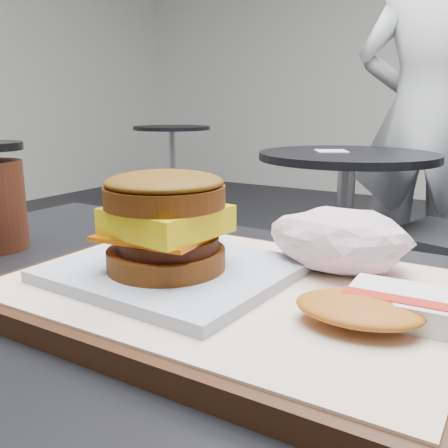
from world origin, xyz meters
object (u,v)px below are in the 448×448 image
neighbor_table (345,202)px  patron (424,117)px  breakfast_sandwich (168,234)px  crumpled_wrapper (339,239)px  serving_tray (234,294)px  hash_brown (390,308)px

neighbor_table → patron: size_ratio=0.43×
breakfast_sandwich → crumpled_wrapper: 0.15m
serving_tray → patron: size_ratio=0.22×
breakfast_sandwich → hash_brown: size_ratio=1.63×
hash_brown → breakfast_sandwich: bearing=-177.5°
crumpled_wrapper → serving_tray: bearing=-127.1°
crumpled_wrapper → neighbor_table: (-0.47, 1.51, -0.27)m
hash_brown → crumpled_wrapper: crumpled_wrapper is taller
crumpled_wrapper → patron: bearing=98.3°
breakfast_sandwich → patron: patron is taller
neighbor_table → patron: (0.17, 0.57, 0.33)m
neighbor_table → patron: 0.68m
serving_tray → hash_brown: size_ratio=3.12×
serving_tray → breakfast_sandwich: bearing=-159.4°
breakfast_sandwich → hash_brown: 0.19m
breakfast_sandwich → patron: size_ratio=0.11×
hash_brown → neighbor_table: size_ratio=0.16×
breakfast_sandwich → neighbor_table: size_ratio=0.26×
serving_tray → patron: patron is taller
breakfast_sandwich → hash_brown: bearing=2.5°
patron → serving_tray: bearing=90.7°
serving_tray → neighbor_table: serving_tray is taller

